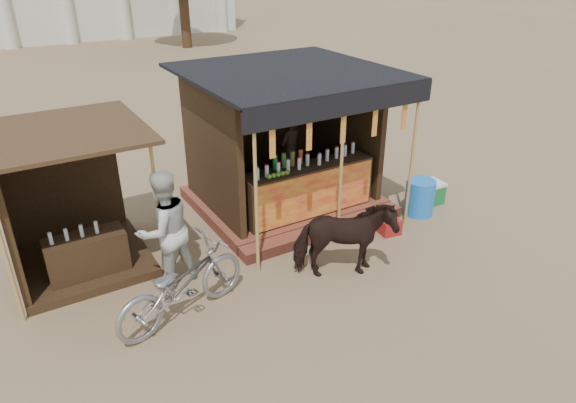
% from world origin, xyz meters
% --- Properties ---
extents(ground, '(120.00, 120.00, 0.00)m').
position_xyz_m(ground, '(0.00, 0.00, 0.00)').
color(ground, '#846B4C').
rests_on(ground, ground).
extents(main_stall, '(3.60, 3.61, 2.78)m').
position_xyz_m(main_stall, '(1.01, 3.36, 1.02)').
color(main_stall, brown).
rests_on(main_stall, ground).
extents(secondary_stall, '(2.40, 2.40, 2.38)m').
position_xyz_m(secondary_stall, '(-3.17, 3.24, 0.85)').
color(secondary_stall, '#342413').
rests_on(secondary_stall, ground).
extents(cow, '(1.70, 1.24, 1.31)m').
position_xyz_m(cow, '(0.50, 0.74, 0.65)').
color(cow, black).
rests_on(cow, ground).
extents(motorbike, '(2.23, 1.27, 1.11)m').
position_xyz_m(motorbike, '(-2.05, 1.08, 0.55)').
color(motorbike, gray).
rests_on(motorbike, ground).
extents(bystander, '(1.06, 0.91, 1.90)m').
position_xyz_m(bystander, '(-1.94, 2.00, 0.95)').
color(bystander, '#B8B9B2').
rests_on(bystander, ground).
extents(blue_barrel, '(0.66, 0.66, 0.71)m').
position_xyz_m(blue_barrel, '(3.09, 1.72, 0.36)').
color(blue_barrel, blue).
rests_on(blue_barrel, ground).
extents(red_crate, '(0.41, 0.41, 0.29)m').
position_xyz_m(red_crate, '(2.07, 1.42, 0.14)').
color(red_crate, maroon).
rests_on(red_crate, ground).
extents(cooler, '(0.66, 0.47, 0.46)m').
position_xyz_m(cooler, '(3.56, 1.96, 0.23)').
color(cooler, '#176B31').
rests_on(cooler, ground).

